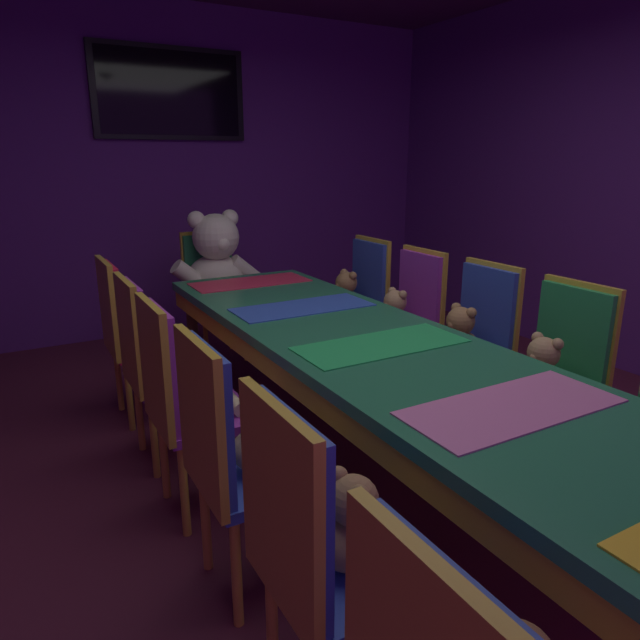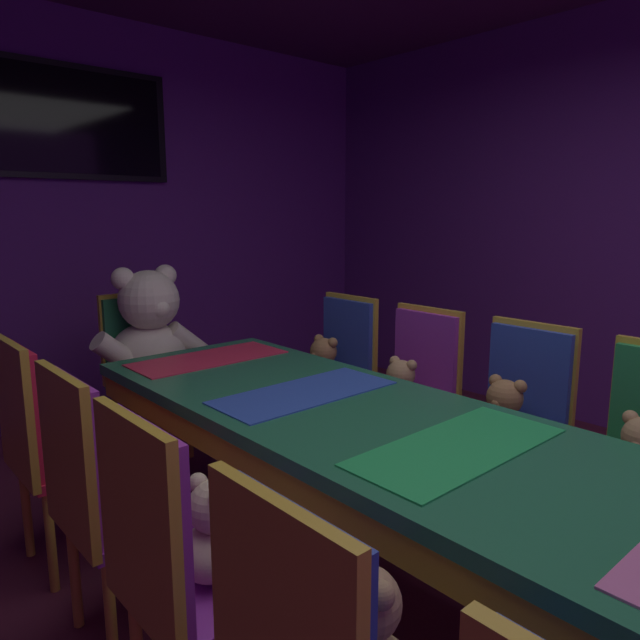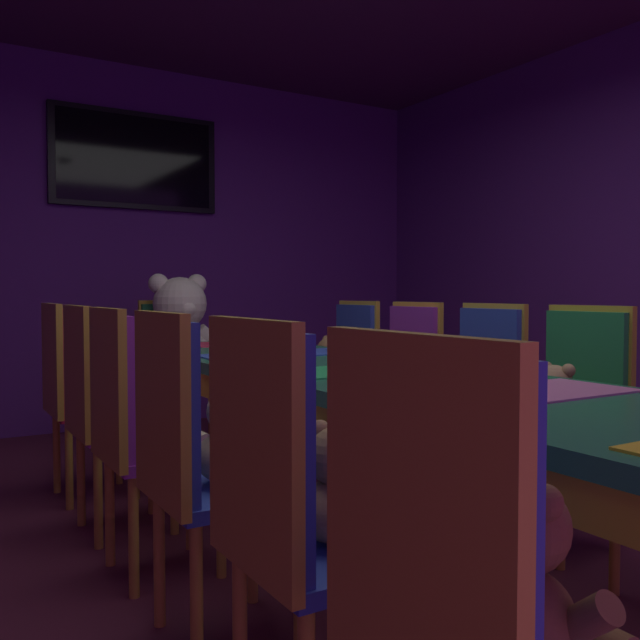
% 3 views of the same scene
% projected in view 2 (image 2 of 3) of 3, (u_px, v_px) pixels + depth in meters
% --- Properties ---
extents(wall_back, '(5.20, 0.12, 2.80)m').
position_uv_depth(wall_back, '(77.00, 221.00, 4.05)').
color(wall_back, '#59267F').
rests_on(wall_back, ground_plane).
extents(banquet_table, '(0.90, 3.51, 0.75)m').
position_uv_depth(banquet_table, '(457.00, 472.00, 1.84)').
color(banquet_table, '#26724C').
rests_on(banquet_table, ground_plane).
extents(chair_left_3, '(0.42, 0.41, 0.98)m').
position_uv_depth(chair_left_3, '(169.00, 552.00, 1.51)').
color(chair_left_3, purple).
rests_on(chair_left_3, ground_plane).
extents(teddy_left_3, '(0.24, 0.31, 0.30)m').
position_uv_depth(teddy_left_3, '(217.00, 536.00, 1.61)').
color(teddy_left_3, beige).
rests_on(teddy_left_3, chair_left_3).
extents(chair_left_4, '(0.42, 0.41, 0.98)m').
position_uv_depth(chair_left_4, '(94.00, 483.00, 1.90)').
color(chair_left_4, purple).
rests_on(chair_left_4, ground_plane).
extents(teddy_left_4, '(0.23, 0.30, 0.28)m').
position_uv_depth(teddy_left_4, '(137.00, 475.00, 1.99)').
color(teddy_left_4, tan).
rests_on(teddy_left_4, chair_left_4).
extents(chair_left_5, '(0.42, 0.41, 0.98)m').
position_uv_depth(chair_left_5, '(39.00, 433.00, 2.32)').
color(chair_left_5, red).
rests_on(chair_left_5, ground_plane).
extents(teddy_left_5, '(0.23, 0.30, 0.28)m').
position_uv_depth(teddy_left_5, '(76.00, 429.00, 2.42)').
color(teddy_left_5, olive).
rests_on(teddy_left_5, chair_left_5).
extents(chair_right_3, '(0.42, 0.41, 0.98)m').
position_uv_depth(chair_right_3, '(521.00, 410.00, 2.60)').
color(chair_right_3, '#2D47B2').
rests_on(chair_right_3, ground_plane).
extents(teddy_right_3, '(0.26, 0.33, 0.31)m').
position_uv_depth(teddy_right_3, '(503.00, 418.00, 2.50)').
color(teddy_right_3, '#9E7247').
rests_on(teddy_right_3, chair_right_3).
extents(chair_right_4, '(0.42, 0.41, 0.98)m').
position_uv_depth(chair_right_4, '(418.00, 383.00, 3.00)').
color(chair_right_4, purple).
rests_on(chair_right_4, ground_plane).
extents(teddy_right_4, '(0.24, 0.31, 0.29)m').
position_uv_depth(teddy_right_4, '(400.00, 391.00, 2.91)').
color(teddy_right_4, tan).
rests_on(teddy_right_4, chair_right_4).
extents(chair_right_5, '(0.42, 0.41, 0.98)m').
position_uv_depth(chair_right_5, '(341.00, 362.00, 3.42)').
color(chair_right_5, '#2D47B2').
rests_on(chair_right_5, ground_plane).
extents(teddy_right_5, '(0.26, 0.33, 0.31)m').
position_uv_depth(teddy_right_5, '(323.00, 367.00, 3.32)').
color(teddy_right_5, '#9E7247').
rests_on(teddy_right_5, chair_right_5).
extents(throne_chair, '(0.41, 0.42, 0.98)m').
position_uv_depth(throne_chair, '(140.00, 357.00, 3.54)').
color(throne_chair, '#268C4C').
rests_on(throne_chair, ground_plane).
extents(king_teddy_bear, '(0.74, 0.57, 0.70)m').
position_uv_depth(king_teddy_bear, '(152.00, 336.00, 3.38)').
color(king_teddy_bear, silver).
rests_on(king_teddy_bear, throne_chair).
extents(wall_tv, '(1.28, 0.06, 0.74)m').
position_uv_depth(wall_tv, '(75.00, 122.00, 3.86)').
color(wall_tv, black).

